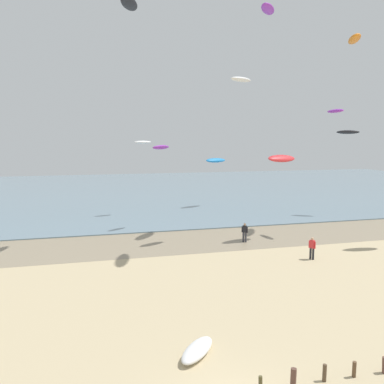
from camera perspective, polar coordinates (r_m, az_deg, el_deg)
wet_sand_strip at (r=36.31m, az=-7.08°, el=-7.14°), size 120.00×8.43×0.01m
sea at (r=74.77m, az=-11.25°, el=0.20°), size 160.00×70.00×0.10m
person_nearest_camera at (r=36.81m, az=7.28°, el=-5.49°), size 0.46×0.40×1.71m
person_mid_beach at (r=32.65m, az=16.23°, el=-7.36°), size 0.37×0.50×1.71m
grounded_kite at (r=18.47m, az=0.72°, el=-20.96°), size 2.24×2.42×0.49m
kite_aloft_0 at (r=42.61m, az=10.42°, el=23.59°), size 2.86×3.43×0.63m
kite_aloft_1 at (r=36.80m, az=-8.66°, el=24.33°), size 2.41×3.52×0.91m
kite_aloft_2 at (r=52.30m, az=20.72°, el=7.74°), size 2.69×2.04×0.60m
kite_aloft_4 at (r=49.20m, az=-6.82°, el=6.85°), size 2.27×1.30×0.39m
kite_aloft_5 at (r=55.19m, az=3.29°, el=4.39°), size 3.60×2.62×0.76m
kite_aloft_8 at (r=45.50m, az=21.50°, el=19.05°), size 2.93×3.73×0.88m
kite_aloft_9 at (r=37.05m, az=6.77°, el=15.16°), size 2.61×1.93×0.47m
kite_aloft_10 at (r=37.70m, az=12.26°, el=4.55°), size 3.42×2.17×0.91m
kite_aloft_11 at (r=41.10m, az=19.19°, el=10.52°), size 0.95×2.16×0.42m
kite_aloft_12 at (r=41.42m, az=-4.32°, el=6.18°), size 2.28×1.95×0.61m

